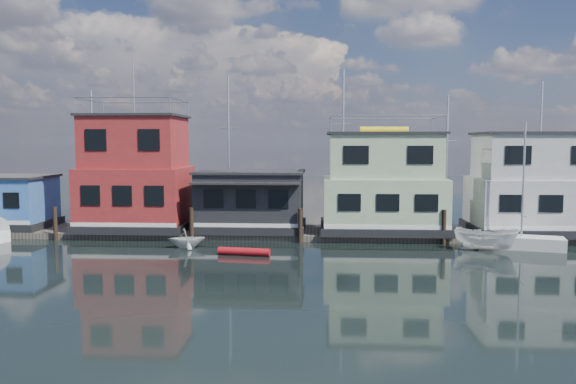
# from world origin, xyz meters

# --- Properties ---
(ground) EXTENTS (160.00, 160.00, 0.00)m
(ground) POSITION_xyz_m (0.00, 0.00, 0.00)
(ground) COLOR black
(ground) RESTS_ON ground
(dock) EXTENTS (48.00, 5.00, 0.40)m
(dock) POSITION_xyz_m (0.00, 12.00, 0.20)
(dock) COLOR #595147
(dock) RESTS_ON ground
(houseboat_blue) EXTENTS (6.40, 4.90, 3.66)m
(houseboat_blue) POSITION_xyz_m (-18.00, 12.00, 2.21)
(houseboat_blue) COLOR black
(houseboat_blue) RESTS_ON dock
(houseboat_red) EXTENTS (7.40, 5.90, 11.86)m
(houseboat_red) POSITION_xyz_m (-8.50, 12.00, 4.10)
(houseboat_red) COLOR black
(houseboat_red) RESTS_ON dock
(houseboat_dark) EXTENTS (7.40, 6.10, 4.06)m
(houseboat_dark) POSITION_xyz_m (-0.50, 11.98, 2.42)
(houseboat_dark) COLOR black
(houseboat_dark) RESTS_ON dock
(houseboat_green) EXTENTS (8.40, 5.90, 7.03)m
(houseboat_green) POSITION_xyz_m (8.50, 12.00, 3.55)
(houseboat_green) COLOR black
(houseboat_green) RESTS_ON dock
(houseboat_white) EXTENTS (8.40, 5.90, 6.66)m
(houseboat_white) POSITION_xyz_m (18.50, 12.00, 3.54)
(houseboat_white) COLOR black
(houseboat_white) RESTS_ON dock
(pilings) EXTENTS (42.28, 0.28, 2.20)m
(pilings) POSITION_xyz_m (-0.33, 9.20, 1.10)
(pilings) COLOR #2D2116
(pilings) RESTS_ON ground
(background_masts) EXTENTS (36.40, 0.16, 12.00)m
(background_masts) POSITION_xyz_m (4.76, 18.00, 5.55)
(background_masts) COLOR silver
(background_masts) RESTS_ON ground
(dinghy_white) EXTENTS (2.70, 2.49, 1.18)m
(dinghy_white) POSITION_xyz_m (-3.84, 7.18, 0.59)
(dinghy_white) COLOR beige
(dinghy_white) RESTS_ON ground
(red_kayak) EXTENTS (3.04, 0.86, 0.44)m
(red_kayak) POSITION_xyz_m (-0.04, 5.09, 0.22)
(red_kayak) COLOR #A81119
(red_kayak) RESTS_ON ground
(day_sailer) EXTENTS (5.07, 2.74, 7.61)m
(day_sailer) POSITION_xyz_m (16.37, 8.09, 0.44)
(day_sailer) COLOR silver
(day_sailer) RESTS_ON ground
(motorboat) EXTENTS (3.91, 2.77, 1.42)m
(motorboat) POSITION_xyz_m (14.02, 7.22, 0.71)
(motorboat) COLOR white
(motorboat) RESTS_ON ground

